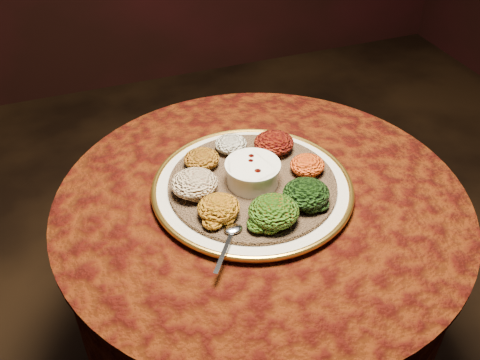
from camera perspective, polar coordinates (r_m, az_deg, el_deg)
name	(u,v)px	position (r m, az deg, el deg)	size (l,w,h in m)	color
table	(260,251)	(1.36, 2.15, -7.56)	(0.96, 0.96, 0.73)	black
platter	(252,187)	(1.24, 1.33, -0.79)	(0.60, 0.60, 0.02)	silver
injera	(252,184)	(1.24, 1.33, -0.41)	(0.39, 0.39, 0.01)	brown
stew_bowl	(253,172)	(1.21, 1.36, 0.89)	(0.13, 0.13, 0.05)	white
spoon	(232,232)	(1.10, -0.89, -5.62)	(0.10, 0.12, 0.01)	silver
portion_ayib	(231,144)	(1.32, -0.98, 3.85)	(0.08, 0.08, 0.04)	silver
portion_kitfo	(274,143)	(1.32, 3.63, 3.97)	(0.10, 0.09, 0.05)	black
portion_tikil	(307,165)	(1.26, 7.20, 1.59)	(0.08, 0.08, 0.04)	#A46A0D
portion_gomen	(306,194)	(1.17, 7.07, -1.44)	(0.10, 0.10, 0.05)	black
portion_mixveg	(274,211)	(1.12, 3.61, -3.35)	(0.11, 0.10, 0.05)	#A52C0A
portion_kik	(219,208)	(1.13, -2.29, -2.98)	(0.09, 0.09, 0.04)	#BA6410
portion_timatim	(195,183)	(1.19, -4.87, -0.36)	(0.11, 0.10, 0.05)	maroon
portion_shiro	(202,159)	(1.27, -4.11, 2.25)	(0.09, 0.08, 0.04)	#8B5810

